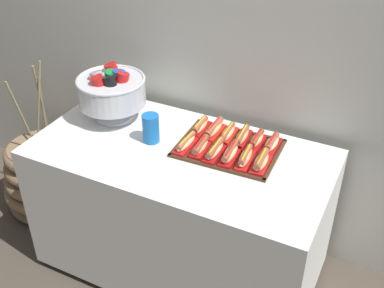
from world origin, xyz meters
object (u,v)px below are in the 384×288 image
at_px(cup_stack, 151,128).
at_px(buffet_table, 181,209).
at_px(hot_dog_0, 186,143).
at_px(floor_vase, 45,177).
at_px(hot_dog_2, 215,150).
at_px(hot_dog_3, 230,154).
at_px(hot_dog_5, 261,162).
at_px(hot_dog_9, 242,137).
at_px(hot_dog_7, 214,129).
at_px(hot_dog_10, 257,140).
at_px(serving_tray, 229,148).
at_px(hot_dog_8, 228,134).
at_px(punch_bowl, 112,90).
at_px(hot_dog_4, 245,158).
at_px(hot_dog_1, 200,147).
at_px(hot_dog_11, 272,144).
at_px(hot_dog_6, 200,127).

bearing_deg(cup_stack, buffet_table, -6.18).
bearing_deg(hot_dog_0, floor_vase, 177.14).
distance_m(hot_dog_2, hot_dog_3, 0.08).
height_order(hot_dog_5, hot_dog_9, hot_dog_5).
height_order(hot_dog_7, hot_dog_10, hot_dog_7).
bearing_deg(hot_dog_5, hot_dog_3, -177.91).
xyz_separation_m(hot_dog_0, hot_dog_9, (0.22, 0.17, 0.00)).
bearing_deg(hot_dog_9, hot_dog_2, -112.36).
distance_m(serving_tray, hot_dog_8, 0.09).
height_order(floor_vase, punch_bowl, punch_bowl).
relative_size(hot_dog_5, hot_dog_7, 0.94).
bearing_deg(hot_dog_4, hot_dog_10, 92.09).
height_order(hot_dog_7, hot_dog_9, hot_dog_7).
relative_size(hot_dog_0, hot_dog_2, 0.97).
bearing_deg(hot_dog_8, hot_dog_0, -130.19).
distance_m(hot_dog_2, cup_stack, 0.34).
relative_size(hot_dog_0, hot_dog_10, 1.15).
xyz_separation_m(serving_tray, hot_dog_10, (0.11, 0.09, 0.03)).
distance_m(hot_dog_0, hot_dog_7, 0.18).
bearing_deg(hot_dog_2, hot_dog_1, -177.91).
height_order(hot_dog_9, punch_bowl, punch_bowl).
bearing_deg(punch_bowl, hot_dog_3, -6.59).
distance_m(floor_vase, hot_dog_11, 1.53).
relative_size(floor_vase, hot_dog_1, 6.27).
bearing_deg(hot_dog_10, hot_dog_2, -130.19).
xyz_separation_m(hot_dog_6, hot_dog_7, (0.07, 0.00, 0.00)).
distance_m(hot_dog_0, hot_dog_10, 0.34).
xyz_separation_m(hot_dog_3, hot_dog_11, (0.14, 0.17, -0.00)).
bearing_deg(hot_dog_3, floor_vase, 178.02).
bearing_deg(hot_dog_0, hot_dog_1, 2.09).
xyz_separation_m(serving_tray, cup_stack, (-0.37, -0.10, 0.07)).
distance_m(hot_dog_3, punch_bowl, 0.72).
height_order(serving_tray, hot_dog_7, hot_dog_7).
height_order(hot_dog_4, hot_dog_9, hot_dog_4).
distance_m(buffet_table, hot_dog_1, 0.42).
xyz_separation_m(serving_tray, hot_dog_3, (0.04, -0.08, 0.03)).
relative_size(floor_vase, punch_bowl, 2.86).
distance_m(floor_vase, hot_dog_3, 1.40).
xyz_separation_m(hot_dog_8, punch_bowl, (-0.62, -0.08, 0.14)).
height_order(hot_dog_1, hot_dog_10, hot_dog_1).
relative_size(hot_dog_5, punch_bowl, 0.48).
relative_size(floor_vase, hot_dog_10, 6.61).
relative_size(hot_dog_3, cup_stack, 1.24).
bearing_deg(hot_dog_9, buffet_table, -139.40).
relative_size(hot_dog_11, cup_stack, 1.12).
distance_m(buffet_table, hot_dog_9, 0.51).
distance_m(serving_tray, hot_dog_2, 0.10).
bearing_deg(punch_bowl, hot_dog_2, -7.61).
bearing_deg(hot_dog_0, hot_dog_10, 30.90).
xyz_separation_m(hot_dog_1, hot_dog_5, (0.30, 0.01, 0.00)).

